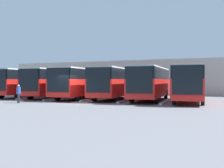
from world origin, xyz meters
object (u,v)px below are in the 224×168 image
object	(u,v)px
bus_2	(116,82)
bus_5	(27,82)
bus_0	(190,82)
pedestrian	(19,93)
bus_1	(150,82)
bus_4	(55,82)
bus_3	(81,82)

from	to	relation	value
bus_2	bus_5	size ratio (longest dim) A/B	1.00
bus_0	pedestrian	xyz separation A→B (m)	(13.81, 7.42, -0.96)
bus_1	bus_2	world-z (taller)	same
bus_1	bus_4	distance (m)	11.68
bus_2	bus_4	size ratio (longest dim) A/B	1.00
bus_4	bus_5	world-z (taller)	same
bus_0	bus_5	distance (m)	19.46
bus_1	bus_3	world-z (taller)	same
bus_1	pedestrian	distance (m)	12.59
bus_2	bus_3	size ratio (longest dim) A/B	1.00
bus_2	pedestrian	distance (m)	9.97
bus_3	bus_5	size ratio (longest dim) A/B	1.00
bus_0	bus_3	distance (m)	11.68
bus_1	bus_3	distance (m)	7.79
bus_0	bus_2	distance (m)	7.80
bus_1	bus_5	xyz separation A→B (m)	(15.57, 0.21, 0.00)
bus_4	bus_0	bearing A→B (deg)	171.58
bus_1	bus_5	bearing A→B (deg)	-6.14
bus_1	bus_5	size ratio (longest dim) A/B	1.00
bus_5	bus_2	bearing A→B (deg)	175.02
bus_0	bus_3	bearing A→B (deg)	-6.54
bus_0	bus_1	size ratio (longest dim) A/B	1.00
bus_0	bus_2	size ratio (longest dim) A/B	1.00
bus_3	bus_4	size ratio (longest dim) A/B	1.00
bus_0	bus_4	xyz separation A→B (m)	(15.57, -0.41, 0.00)
bus_3	bus_4	xyz separation A→B (m)	(3.89, -0.49, 0.00)
bus_2	bus_3	world-z (taller)	same
bus_3	bus_5	world-z (taller)	same
bus_1	bus_0	bearing A→B (deg)	169.04
bus_0	bus_3	size ratio (longest dim) A/B	1.00
bus_4	bus_1	bearing A→B (deg)	172.43
bus_5	pedestrian	world-z (taller)	bus_5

